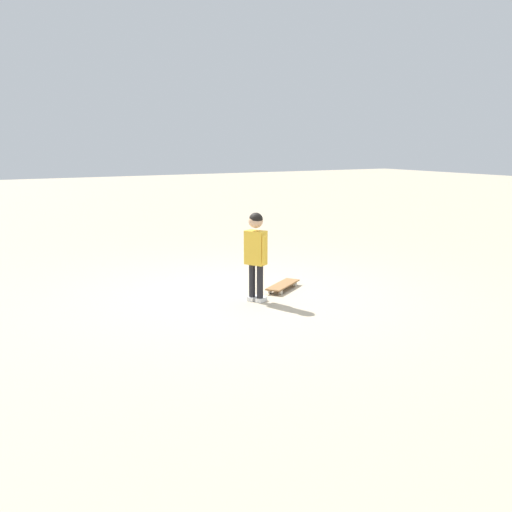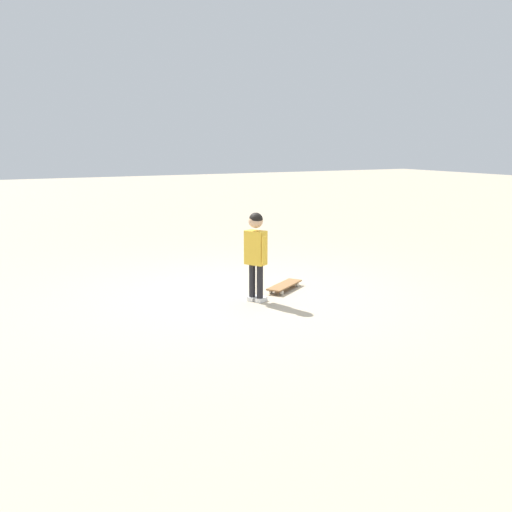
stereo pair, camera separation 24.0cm
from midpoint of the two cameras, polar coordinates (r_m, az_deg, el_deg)
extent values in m
plane|color=tan|center=(6.99, -0.40, -3.91)|extent=(50.00, 50.00, 0.00)
cylinder|color=black|center=(6.65, 0.64, -2.57)|extent=(0.08, 0.08, 0.42)
cube|color=white|center=(6.73, 0.78, -4.29)|extent=(0.17, 0.14, 0.05)
cylinder|color=black|center=(6.59, 1.44, -2.70)|extent=(0.08, 0.08, 0.42)
cube|color=white|center=(6.67, 1.57, -4.44)|extent=(0.17, 0.14, 0.05)
cube|color=gold|center=(6.53, 1.05, 0.86)|extent=(0.24, 0.28, 0.40)
cylinder|color=gold|center=(6.70, 0.42, 1.12)|extent=(0.06, 0.06, 0.32)
cylinder|color=gold|center=(6.40, 1.91, 0.63)|extent=(0.06, 0.06, 0.32)
sphere|color=tan|center=(6.48, 1.06, 3.59)|extent=(0.17, 0.17, 0.17)
sphere|color=black|center=(6.47, 1.01, 3.72)|extent=(0.16, 0.16, 0.16)
cube|color=olive|center=(7.19, 3.86, -2.95)|extent=(0.65, 0.52, 0.02)
cube|color=#B7B7BC|center=(7.39, 4.62, -2.67)|extent=(0.09, 0.11, 0.02)
cube|color=#B7B7BC|center=(7.00, 3.06, -3.47)|extent=(0.09, 0.11, 0.02)
cylinder|color=beige|center=(7.43, 4.09, -2.78)|extent=(0.06, 0.06, 0.06)
cylinder|color=beige|center=(7.37, 5.15, -2.91)|extent=(0.06, 0.06, 0.06)
cylinder|color=beige|center=(7.03, 2.51, -3.58)|extent=(0.06, 0.06, 0.06)
cylinder|color=beige|center=(6.97, 3.61, -3.73)|extent=(0.06, 0.06, 0.06)
camera|label=1|loc=(0.12, -88.95, 0.21)|focal=39.41mm
camera|label=2|loc=(0.12, 91.05, -0.21)|focal=39.41mm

